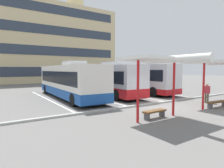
{
  "coord_description": "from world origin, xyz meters",
  "views": [
    {
      "loc": [
        -10.62,
        -9.33,
        2.71
      ],
      "look_at": [
        -2.36,
        3.25,
        1.58
      ],
      "focal_mm": 30.42,
      "sensor_mm": 36.0,
      "label": 1
    }
  ],
  "objects_px": {
    "coach_bus_1": "(106,80)",
    "waiting_passenger_0": "(207,92)",
    "waiting_shelter_0": "(161,61)",
    "bench_0": "(155,112)",
    "coach_bus_2": "(138,78)",
    "waiting_shelter_1": "(221,63)",
    "coach_bus_0": "(69,81)",
    "bench_1": "(217,103)"
  },
  "relations": [
    {
      "from": "coach_bus_1",
      "to": "waiting_passenger_0",
      "type": "bearing_deg",
      "value": -63.56
    },
    {
      "from": "waiting_shelter_0",
      "to": "bench_0",
      "type": "xyz_separation_m",
      "value": [
        0.0,
        0.41,
        -2.84
      ]
    },
    {
      "from": "coach_bus_2",
      "to": "waiting_shelter_1",
      "type": "distance_m",
      "value": 10.16
    },
    {
      "from": "coach_bus_0",
      "to": "waiting_passenger_0",
      "type": "relative_size",
      "value": 7.68
    },
    {
      "from": "bench_1",
      "to": "coach_bus_0",
      "type": "bearing_deg",
      "value": 124.7
    },
    {
      "from": "coach_bus_1",
      "to": "coach_bus_2",
      "type": "relative_size",
      "value": 1.05
    },
    {
      "from": "bench_0",
      "to": "bench_1",
      "type": "relative_size",
      "value": 0.77
    },
    {
      "from": "waiting_shelter_0",
      "to": "bench_1",
      "type": "bearing_deg",
      "value": 0.96
    },
    {
      "from": "waiting_shelter_0",
      "to": "bench_0",
      "type": "distance_m",
      "value": 2.87
    },
    {
      "from": "coach_bus_2",
      "to": "bench_1",
      "type": "bearing_deg",
      "value": -95.61
    },
    {
      "from": "coach_bus_0",
      "to": "bench_1",
      "type": "distance_m",
      "value": 12.81
    },
    {
      "from": "coach_bus_1",
      "to": "waiting_passenger_0",
      "type": "xyz_separation_m",
      "value": [
        4.32,
        -8.68,
        -0.67
      ]
    },
    {
      "from": "coach_bus_2",
      "to": "waiting_shelter_1",
      "type": "relative_size",
      "value": 2.01
    },
    {
      "from": "coach_bus_1",
      "to": "bench_1",
      "type": "distance_m",
      "value": 10.7
    },
    {
      "from": "waiting_shelter_1",
      "to": "waiting_passenger_0",
      "type": "height_order",
      "value": "waiting_shelter_1"
    },
    {
      "from": "waiting_passenger_0",
      "to": "bench_0",
      "type": "bearing_deg",
      "value": -171.01
    },
    {
      "from": "waiting_shelter_0",
      "to": "waiting_shelter_1",
      "type": "xyz_separation_m",
      "value": [
        6.06,
        -0.03,
        0.01
      ]
    },
    {
      "from": "waiting_shelter_0",
      "to": "bench_0",
      "type": "relative_size",
      "value": 2.74
    },
    {
      "from": "coach_bus_0",
      "to": "waiting_shelter_1",
      "type": "xyz_separation_m",
      "value": [
        7.25,
        -10.61,
        1.58
      ]
    },
    {
      "from": "coach_bus_1",
      "to": "bench_0",
      "type": "distance_m",
      "value": 10.29
    },
    {
      "from": "bench_0",
      "to": "waiting_shelter_0",
      "type": "bearing_deg",
      "value": -90.0
    },
    {
      "from": "coach_bus_0",
      "to": "coach_bus_1",
      "type": "distance_m",
      "value": 4.03
    },
    {
      "from": "waiting_shelter_1",
      "to": "bench_1",
      "type": "distance_m",
      "value": 2.83
    },
    {
      "from": "waiting_shelter_0",
      "to": "waiting_passenger_0",
      "type": "bearing_deg",
      "value": 12.16
    },
    {
      "from": "coach_bus_1",
      "to": "waiting_shelter_1",
      "type": "xyz_separation_m",
      "value": [
        3.24,
        -10.25,
        1.58
      ]
    },
    {
      "from": "coach_bus_0",
      "to": "waiting_shelter_0",
      "type": "xyz_separation_m",
      "value": [
        1.2,
        -10.58,
        1.57
      ]
    },
    {
      "from": "waiting_shelter_0",
      "to": "coach_bus_1",
      "type": "bearing_deg",
      "value": 74.6
    },
    {
      "from": "coach_bus_1",
      "to": "bench_1",
      "type": "relative_size",
      "value": 5.39
    },
    {
      "from": "coach_bus_0",
      "to": "bench_1",
      "type": "bearing_deg",
      "value": -55.3
    },
    {
      "from": "coach_bus_2",
      "to": "bench_1",
      "type": "relative_size",
      "value": 5.13
    },
    {
      "from": "bench_0",
      "to": "waiting_passenger_0",
      "type": "distance_m",
      "value": 7.25
    },
    {
      "from": "bench_0",
      "to": "waiting_passenger_0",
      "type": "height_order",
      "value": "waiting_passenger_0"
    },
    {
      "from": "bench_1",
      "to": "waiting_passenger_0",
      "type": "height_order",
      "value": "waiting_passenger_0"
    },
    {
      "from": "coach_bus_1",
      "to": "coach_bus_0",
      "type": "bearing_deg",
      "value": 174.89
    },
    {
      "from": "waiting_shelter_1",
      "to": "waiting_shelter_0",
      "type": "bearing_deg",
      "value": 179.69
    },
    {
      "from": "coach_bus_1",
      "to": "waiting_shelter_1",
      "type": "height_order",
      "value": "coach_bus_1"
    },
    {
      "from": "coach_bus_2",
      "to": "bench_1",
      "type": "height_order",
      "value": "coach_bus_2"
    },
    {
      "from": "coach_bus_2",
      "to": "bench_0",
      "type": "xyz_separation_m",
      "value": [
        -7.03,
        -9.57,
        -1.37
      ]
    },
    {
      "from": "coach_bus_1",
      "to": "waiting_shelter_1",
      "type": "distance_m",
      "value": 10.87
    },
    {
      "from": "coach_bus_0",
      "to": "coach_bus_2",
      "type": "relative_size",
      "value": 1.2
    },
    {
      "from": "waiting_shelter_1",
      "to": "bench_1",
      "type": "bearing_deg",
      "value": 90.0
    },
    {
      "from": "coach_bus_0",
      "to": "waiting_shelter_0",
      "type": "height_order",
      "value": "coach_bus_0"
    }
  ]
}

